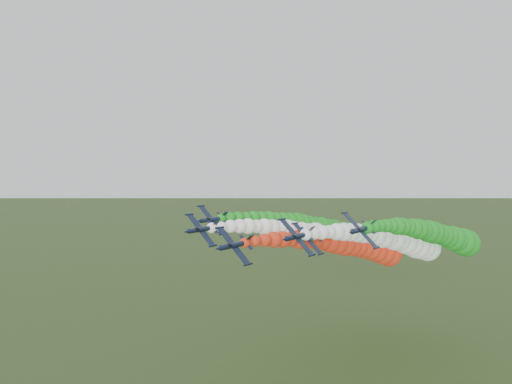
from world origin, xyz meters
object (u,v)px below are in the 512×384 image
jet_lead (358,247)px  jet_inner_right (402,242)px  jet_trail (396,242)px  jet_outer_right (445,237)px  jet_inner_left (324,236)px  jet_outer_left (323,228)px

jet_lead → jet_inner_right: (9.51, 9.11, 1.30)m
jet_trail → jet_lead: bearing=-98.1°
jet_outer_right → jet_inner_left: bearing=-165.6°
jet_outer_left → jet_outer_right: (39.29, -2.15, 0.32)m
jet_trail → jet_outer_left: bearing=-170.7°
jet_inner_right → jet_inner_left: bearing=-179.0°
jet_outer_left → jet_lead: bearing=-44.1°
jet_inner_left → jet_outer_right: size_ratio=1.00×
jet_lead → jet_trail: size_ratio=1.01×
jet_inner_right → jet_outer_right: bearing=40.4°
jet_inner_left → jet_outer_right: bearing=14.4°
jet_inner_right → jet_outer_right: 12.75m
jet_lead → jet_trail: jet_lead is taller
jet_inner_left → jet_trail: jet_inner_left is taller
jet_outer_left → jet_trail: bearing=9.3°
jet_outer_left → jet_trail: size_ratio=1.01×
jet_outer_left → jet_outer_right: size_ratio=1.00×
jet_lead → jet_inner_left: size_ratio=1.00×
jet_inner_right → jet_lead: bearing=-136.2°
jet_lead → jet_inner_right: size_ratio=1.00×
jet_lead → jet_outer_right: (19.18, 17.34, 2.50)m
jet_outer_right → jet_trail: (-15.85, 5.99, -3.42)m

